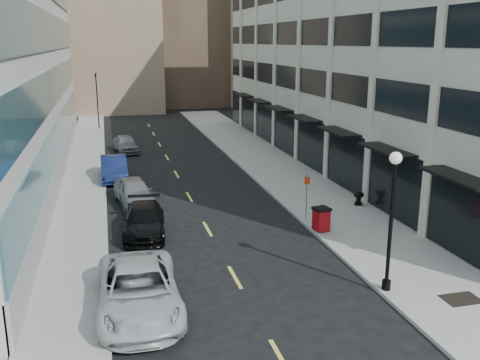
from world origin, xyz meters
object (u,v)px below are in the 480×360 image
car_grey_sedan (126,144)px  urn_planter (359,197)px  car_black_pickup (144,221)px  car_white_van (139,290)px  trash_bin (321,218)px  car_silver_sedan (134,192)px  car_blue_sedan (114,168)px  lamppost (392,209)px  traffic_signal (96,77)px  sign_post (307,190)px

car_grey_sedan → urn_planter: bearing=-65.2°
car_black_pickup → car_grey_sedan: car_grey_sedan is taller
car_black_pickup → car_white_van: bearing=-90.6°
car_grey_sedan → trash_bin: 24.63m
car_black_pickup → car_silver_sedan: 5.19m
car_black_pickup → urn_planter: size_ratio=6.11×
car_silver_sedan → urn_planter: car_silver_sedan is taller
car_blue_sedan → lamppost: 22.65m
trash_bin → lamppost: (-0.10, -6.71, 2.58)m
car_white_van → lamppost: 9.65m
car_white_van → urn_planter: size_ratio=7.59×
car_black_pickup → trash_bin: car_black_pickup is taller
car_black_pickup → lamppost: bearing=-41.0°
car_black_pickup → car_grey_sedan: (0.00, 21.00, 0.04)m
traffic_signal → lamppost: 44.19m
lamppost → sign_post: lamppost is taller
traffic_signal → sign_post: traffic_signal is taller
car_silver_sedan → car_blue_sedan: size_ratio=0.94×
traffic_signal → lamppost: (10.80, -42.79, -2.33)m
traffic_signal → car_black_pickup: size_ratio=1.41×
car_silver_sedan → car_white_van: bearing=-100.4°
car_blue_sedan → urn_planter: (13.62, -10.01, -0.18)m
traffic_signal → sign_post: size_ratio=2.77×
traffic_signal → car_silver_sedan: traffic_signal is taller
car_white_van → urn_planter: car_white_van is taller
car_grey_sedan → urn_planter: 23.11m
traffic_signal → car_white_van: size_ratio=1.14×
car_black_pickup → urn_planter: 12.52m
car_white_van → car_blue_sedan: car_white_van is taller
trash_bin → urn_planter: size_ratio=1.51×
car_white_van → car_grey_sedan: bearing=89.2°
car_silver_sedan → lamppost: 16.66m
car_white_van → lamppost: (9.28, -0.79, 2.54)m
lamppost → urn_planter: bearing=69.1°
car_silver_sedan → urn_planter: 13.14m
lamppost → urn_planter: 11.36m
lamppost → sign_post: size_ratio=2.19×
traffic_signal → car_black_pickup: bearing=-86.1°
car_grey_sedan → lamppost: (8.50, -29.79, 2.63)m
traffic_signal → car_blue_sedan: 23.03m
car_white_van → car_black_pickup: car_white_van is taller
car_white_van → car_grey_sedan: 29.01m
car_black_pickup → sign_post: (8.50, -0.25, 1.04)m
traffic_signal → urn_planter: 36.03m
car_black_pickup → car_silver_sedan: car_silver_sedan is taller
car_white_van → sign_post: sign_post is taller
traffic_signal → trash_bin: 38.00m
lamppost → sign_post: (0.00, 8.54, -1.63)m
car_silver_sedan → trash_bin: 11.40m
car_blue_sedan → sign_post: size_ratio=1.98×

